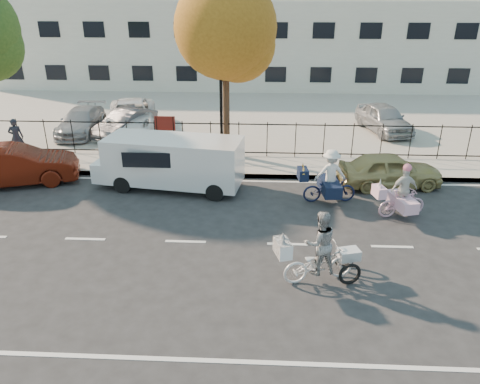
# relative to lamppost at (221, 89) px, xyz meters

# --- Properties ---
(ground) EXTENTS (120.00, 120.00, 0.00)m
(ground) POSITION_rel_lamppost_xyz_m (-0.50, -6.80, -3.11)
(ground) COLOR #333334
(road_markings) EXTENTS (60.00, 9.52, 0.01)m
(road_markings) POSITION_rel_lamppost_xyz_m (-0.50, -6.80, -3.11)
(road_markings) COLOR silver
(road_markings) RESTS_ON ground
(curb) EXTENTS (60.00, 0.10, 0.15)m
(curb) POSITION_rel_lamppost_xyz_m (-0.50, -1.75, -3.04)
(curb) COLOR #A8A399
(curb) RESTS_ON ground
(sidewalk) EXTENTS (60.00, 2.20, 0.15)m
(sidewalk) POSITION_rel_lamppost_xyz_m (-0.50, -0.70, -3.04)
(sidewalk) COLOR #A8A399
(sidewalk) RESTS_ON ground
(parking_lot) EXTENTS (60.00, 15.60, 0.15)m
(parking_lot) POSITION_rel_lamppost_xyz_m (-0.50, 8.20, -3.04)
(parking_lot) COLOR #A8A399
(parking_lot) RESTS_ON ground
(iron_fence) EXTENTS (58.00, 0.06, 1.50)m
(iron_fence) POSITION_rel_lamppost_xyz_m (-0.50, 0.40, -2.21)
(iron_fence) COLOR black
(iron_fence) RESTS_ON sidewalk
(building) EXTENTS (34.00, 10.00, 6.00)m
(building) POSITION_rel_lamppost_xyz_m (-0.50, 18.20, -0.11)
(building) COLOR silver
(building) RESTS_ON ground
(lamppost) EXTENTS (0.36, 0.36, 4.33)m
(lamppost) POSITION_rel_lamppost_xyz_m (0.00, 0.00, 0.00)
(lamppost) COLOR black
(lamppost) RESTS_ON sidewalk
(street_sign) EXTENTS (0.85, 0.06, 1.80)m
(street_sign) POSITION_rel_lamppost_xyz_m (-2.35, 0.00, -1.70)
(street_sign) COLOR black
(street_sign) RESTS_ON sidewalk
(zebra_trike) EXTENTS (2.25, 1.32, 1.93)m
(zebra_trike) POSITION_rel_lamppost_xyz_m (3.18, -8.55, -2.37)
(zebra_trike) COLOR white
(zebra_trike) RESTS_ON ground
(unicorn_bike) EXTENTS (1.85, 1.32, 1.82)m
(unicorn_bike) POSITION_rel_lamppost_xyz_m (6.20, -4.82, -2.44)
(unicorn_bike) COLOR #E9B1CC
(unicorn_bike) RESTS_ON ground
(bull_bike) EXTENTS (2.06, 1.42, 1.89)m
(bull_bike) POSITION_rel_lamppost_xyz_m (4.01, -3.78, -2.36)
(bull_bike) COLOR #101636
(bull_bike) RESTS_ON ground
(white_van) EXTENTS (5.57, 2.51, 1.90)m
(white_van) POSITION_rel_lamppost_xyz_m (-1.59, -2.84, -2.06)
(white_van) COLOR white
(white_van) RESTS_ON ground
(red_sedan) EXTENTS (4.75, 2.90, 1.48)m
(red_sedan) POSITION_rel_lamppost_xyz_m (-7.51, -2.79, -2.37)
(red_sedan) COLOR #551509
(red_sedan) RESTS_ON ground
(gold_sedan) EXTENTS (3.89, 1.91, 1.28)m
(gold_sedan) POSITION_rel_lamppost_xyz_m (6.44, -2.30, -2.47)
(gold_sedan) COLOR tan
(gold_sedan) RESTS_ON ground
(pedestrian) EXTENTS (0.67, 0.54, 1.61)m
(pedestrian) POSITION_rel_lamppost_xyz_m (-8.80, 0.00, -2.16)
(pedestrian) COLOR black
(pedestrian) RESTS_ON sidewalk
(lot_car_a) EXTENTS (1.85, 4.20, 1.20)m
(lot_car_a) POSITION_rel_lamppost_xyz_m (-7.23, 3.34, -2.36)
(lot_car_a) COLOR #97999E
(lot_car_a) RESTS_ON parking_lot
(lot_car_b) EXTENTS (3.30, 5.44, 1.41)m
(lot_car_b) POSITION_rel_lamppost_xyz_m (-4.97, 4.22, -2.26)
(lot_car_b) COLOR white
(lot_car_b) RESTS_ON parking_lot
(lot_car_c) EXTENTS (2.59, 3.93, 1.22)m
(lot_car_c) POSITION_rel_lamppost_xyz_m (-4.94, 3.14, -2.35)
(lot_car_c) COLOR #44464B
(lot_car_c) RESTS_ON parking_lot
(lot_car_d) EXTENTS (2.53, 4.28, 1.37)m
(lot_car_d) POSITION_rel_lamppost_xyz_m (7.72, 4.37, -2.28)
(lot_car_d) COLOR #979A9E
(lot_car_d) RESTS_ON parking_lot
(tree_mid) EXTENTS (4.04, 4.04, 7.40)m
(tree_mid) POSITION_rel_lamppost_xyz_m (0.31, 0.56, 2.07)
(tree_mid) COLOR #442D1D
(tree_mid) RESTS_ON ground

